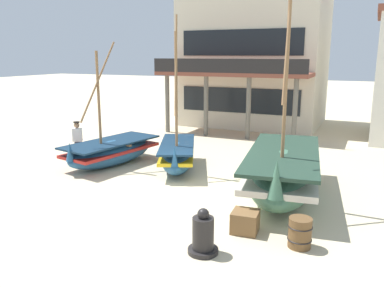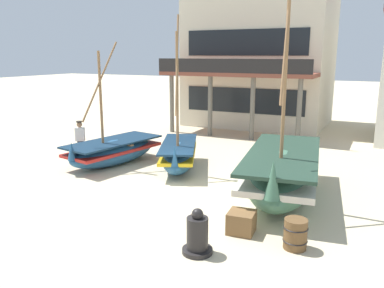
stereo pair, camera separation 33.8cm
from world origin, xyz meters
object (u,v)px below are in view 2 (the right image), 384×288
fishing_boat_far_right (113,151)px  harbor_building_main (261,44)px  cargo_crate (241,222)px  fishing_boat_near_left (179,154)px  wooden_barrel (295,234)px  capstan_winch (197,235)px  fishing_boat_centre_large (282,172)px  fisherman_by_hull (80,142)px

fishing_boat_far_right → harbor_building_main: harbor_building_main is taller
cargo_crate → harbor_building_main: harbor_building_main is taller
fishing_boat_near_left → fishing_boat_far_right: (-2.68, -0.52, -0.05)m
wooden_barrel → capstan_winch: bearing=-148.5°
fishing_boat_far_right → harbor_building_main: bearing=79.0°
harbor_building_main → fishing_boat_near_left: bearing=-88.2°
harbor_building_main → fishing_boat_centre_large: bearing=-70.1°
fishing_boat_near_left → fisherman_by_hull: fishing_boat_near_left is taller
wooden_barrel → harbor_building_main: bearing=109.7°
fishing_boat_near_left → fishing_boat_centre_large: size_ratio=0.72×
fishing_boat_near_left → wooden_barrel: size_ratio=8.11×
capstan_winch → cargo_crate: (0.53, 1.41, -0.15)m
fishing_boat_centre_large → harbor_building_main: 14.10m
fishing_boat_far_right → fisherman_by_hull: (-1.39, -0.29, 0.30)m
cargo_crate → harbor_building_main: (-4.32, 15.63, 4.64)m
fishing_boat_far_right → wooden_barrel: fishing_boat_far_right is taller
wooden_barrel → fishing_boat_far_right: bearing=154.0°
fishing_boat_centre_large → wooden_barrel: fishing_boat_centre_large is taller
fisherman_by_hull → wooden_barrel: 10.08m
capstan_winch → cargo_crate: capstan_winch is taller
fisherman_by_hull → cargo_crate: bearing=-22.7°
fishing_boat_centre_large → capstan_winch: (-0.79, -4.36, -0.37)m
fishing_boat_far_right → capstan_winch: fishing_boat_far_right is taller
cargo_crate → harbor_building_main: 16.86m
fishing_boat_centre_large → fisherman_by_hull: 8.31m
fishing_boat_far_right → cargo_crate: fishing_boat_far_right is taller
fishing_boat_far_right → cargo_crate: (6.65, -3.65, -0.27)m
fisherman_by_hull → wooden_barrel: size_ratio=2.41×
capstan_winch → harbor_building_main: harbor_building_main is taller
capstan_winch → fishing_boat_far_right: bearing=140.4°
fishing_boat_centre_large → fisherman_by_hull: fishing_boat_centre_large is taller
capstan_winch → cargo_crate: bearing=69.6°
capstan_winch → wooden_barrel: 2.21m
wooden_barrel → harbor_building_main: harbor_building_main is taller
fishing_boat_near_left → wooden_barrel: 6.93m
harbor_building_main → capstan_winch: bearing=-77.5°
harbor_building_main → fishing_boat_far_right: bearing=-101.0°
fishing_boat_far_right → cargo_crate: 7.59m
fishing_boat_near_left → fishing_boat_far_right: bearing=-169.0°
capstan_winch → harbor_building_main: 18.02m
fishing_boat_near_left → cargo_crate: bearing=-46.4°
wooden_barrel → cargo_crate: bearing=169.5°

